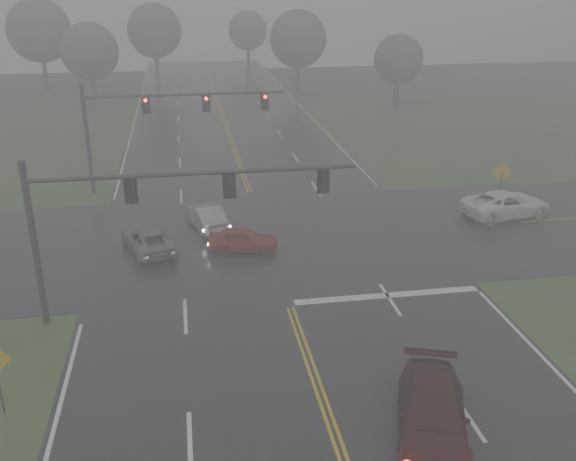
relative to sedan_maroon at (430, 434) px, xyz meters
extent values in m
cube|color=black|center=(-2.98, 14.81, 0.00)|extent=(18.00, 160.00, 0.02)
cube|color=black|center=(-2.98, 16.81, 0.00)|extent=(120.00, 14.00, 0.02)
cube|color=silver|center=(1.52, 9.21, 0.00)|extent=(8.50, 0.50, 0.01)
imported|color=black|center=(0.00, 0.00, 0.00)|extent=(3.69, 5.64, 1.52)
imported|color=maroon|center=(-4.38, 15.36, 0.00)|extent=(3.85, 2.11, 1.24)
imported|color=#95979B|center=(-6.08, 18.89, 0.00)|extent=(2.37, 4.36, 1.36)
imported|color=slate|center=(-9.24, 16.16, 0.00)|extent=(3.31, 4.92, 1.25)
imported|color=white|center=(11.58, 17.91, 0.00)|extent=(5.74, 3.40, 1.50)
cylinder|color=black|center=(-13.18, 9.30, 3.47)|extent=(0.27, 0.27, 6.93)
cylinder|color=black|center=(-13.18, 9.30, 6.16)|extent=(0.17, 0.17, 0.77)
cylinder|color=black|center=(-6.69, 9.30, 6.12)|extent=(12.99, 0.17, 0.17)
cube|color=black|center=(-9.29, 9.30, 5.54)|extent=(0.33, 0.27, 1.01)
cube|color=black|center=(-9.29, 9.45, 5.54)|extent=(0.53, 0.03, 1.20)
cube|color=black|center=(-5.39, 9.30, 5.54)|extent=(0.33, 0.27, 1.01)
cube|color=black|center=(-5.39, 9.45, 5.54)|extent=(0.53, 0.03, 1.20)
cube|color=black|center=(-1.49, 9.30, 5.54)|extent=(0.33, 0.27, 1.01)
cube|color=black|center=(-1.49, 9.45, 5.54)|extent=(0.53, 0.03, 1.20)
cylinder|color=black|center=(-13.18, 26.60, 3.56)|extent=(0.28, 0.28, 7.11)
cylinder|color=black|center=(-13.18, 26.60, 6.32)|extent=(0.18, 0.18, 0.79)
cylinder|color=black|center=(-6.78, 26.60, 6.27)|extent=(12.81, 0.18, 0.18)
cube|color=black|center=(-9.34, 26.60, 5.68)|extent=(0.34, 0.28, 1.04)
cube|color=black|center=(-9.34, 26.76, 5.68)|extent=(0.54, 0.03, 1.23)
cylinder|color=#FF0C05|center=(-9.34, 26.44, 6.00)|extent=(0.22, 0.06, 0.22)
cube|color=black|center=(-5.50, 26.60, 5.68)|extent=(0.34, 0.28, 1.04)
cube|color=black|center=(-5.50, 26.76, 5.68)|extent=(0.54, 0.03, 1.23)
cylinder|color=#FF0C05|center=(-5.50, 26.44, 6.00)|extent=(0.22, 0.06, 0.22)
cube|color=black|center=(-1.65, 26.60, 5.68)|extent=(0.34, 0.28, 1.04)
cube|color=black|center=(-1.65, 26.76, 5.68)|extent=(0.54, 0.03, 1.23)
cylinder|color=#FF0C05|center=(-1.65, 26.44, 6.00)|extent=(0.22, 0.06, 0.22)
cylinder|color=black|center=(11.74, 19.12, 1.18)|extent=(0.08, 0.08, 2.35)
cube|color=#C8990B|center=(11.74, 19.16, 2.35)|extent=(1.21, 0.35, 1.24)
cylinder|color=#382D24|center=(-16.34, 57.29, 1.70)|extent=(0.58, 0.58, 3.41)
sphere|color=#384C33|center=(-16.34, 57.29, 5.87)|extent=(6.05, 6.05, 6.05)
cylinder|color=#382D24|center=(6.87, 61.26, 1.87)|extent=(0.56, 0.56, 3.74)
sphere|color=#384C33|center=(6.87, 61.26, 6.44)|extent=(6.64, 6.64, 6.64)
cylinder|color=#382D24|center=(-9.93, 72.56, 1.95)|extent=(0.55, 0.55, 3.89)
sphere|color=#384C33|center=(-9.93, 72.56, 6.71)|extent=(6.92, 6.92, 6.92)
cylinder|color=#382D24|center=(15.97, 51.65, 1.47)|extent=(0.55, 0.55, 2.94)
sphere|color=#384C33|center=(15.97, 51.65, 5.06)|extent=(5.22, 5.22, 5.22)
cylinder|color=#382D24|center=(-23.24, 68.07, 2.11)|extent=(0.56, 0.56, 4.22)
sphere|color=#384C33|center=(-23.24, 68.07, 7.26)|extent=(7.49, 7.49, 7.49)
cylinder|color=#382D24|center=(3.41, 84.31, 1.63)|extent=(0.53, 0.53, 3.27)
sphere|color=#384C33|center=(3.41, 84.31, 5.63)|extent=(5.81, 5.81, 5.81)
camera|label=1|loc=(-7.11, -15.38, 13.45)|focal=40.00mm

